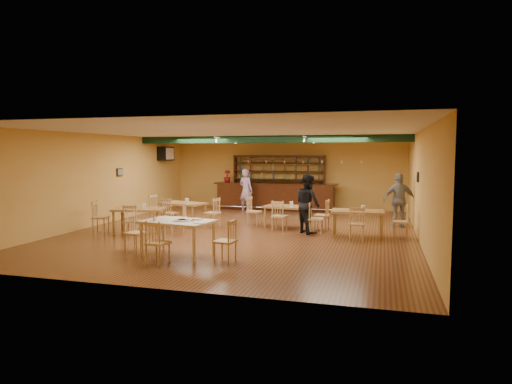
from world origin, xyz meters
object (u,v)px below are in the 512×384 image
(dining_table_a, at_px, (183,213))
(dining_table_b, at_px, (287,217))
(near_table, at_px, (178,238))
(patron_bar, at_px, (246,190))
(dining_table_d, at_px, (357,223))
(dining_table_c, at_px, (140,220))
(bar_counter, at_px, (275,197))
(patron_right_a, at_px, (308,203))

(dining_table_a, height_order, dining_table_b, dining_table_a)
(near_table, xyz_separation_m, patron_bar, (-0.83, 7.97, 0.45))
(dining_table_d, bearing_deg, dining_table_c, -170.61)
(dining_table_a, relative_size, dining_table_d, 0.98)
(patron_bar, bearing_deg, dining_table_d, 159.25)
(dining_table_a, xyz_separation_m, dining_table_b, (3.48, 0.27, -0.01))
(bar_counter, bearing_deg, dining_table_a, -115.31)
(bar_counter, height_order, dining_table_c, bar_counter)
(dining_table_a, xyz_separation_m, patron_right_a, (4.28, -0.53, 0.52))
(dining_table_b, relative_size, patron_right_a, 0.79)
(dining_table_c, xyz_separation_m, patron_bar, (1.64, 5.47, 0.50))
(dining_table_d, xyz_separation_m, patron_bar, (-4.66, 4.24, 0.50))
(dining_table_d, height_order, patron_bar, patron_bar)
(dining_table_d, distance_m, patron_right_a, 1.54)
(dining_table_a, height_order, dining_table_c, dining_table_c)
(dining_table_a, relative_size, near_table, 0.92)
(near_table, height_order, patron_bar, patron_bar)
(dining_table_a, bearing_deg, dining_table_d, 7.38)
(bar_counter, xyz_separation_m, dining_table_c, (-2.67, -6.30, -0.20))
(bar_counter, bearing_deg, dining_table_d, -54.36)
(dining_table_a, distance_m, patron_right_a, 4.34)
(dining_table_d, relative_size, near_table, 0.95)
(dining_table_b, distance_m, patron_right_a, 1.25)
(patron_bar, relative_size, patron_right_a, 0.98)
(bar_counter, distance_m, dining_table_c, 6.84)
(patron_bar, bearing_deg, dining_table_c, 94.86)
(near_table, bearing_deg, dining_table_a, 122.23)
(dining_table_b, distance_m, dining_table_c, 4.57)
(bar_counter, xyz_separation_m, dining_table_b, (1.37, -4.17, -0.22))
(dining_table_a, bearing_deg, patron_right_a, 6.46)
(patron_bar, bearing_deg, dining_table_b, 147.22)
(dining_table_b, height_order, patron_right_a, patron_right_a)
(bar_counter, bearing_deg, patron_right_a, -66.39)
(patron_bar, bearing_deg, bar_counter, -119.88)
(near_table, height_order, patron_right_a, patron_right_a)
(bar_counter, distance_m, dining_table_b, 4.40)
(dining_table_b, bearing_deg, patron_bar, 133.46)
(dining_table_c, height_order, near_table, near_table)
(bar_counter, xyz_separation_m, dining_table_d, (3.63, -5.06, -0.20))
(dining_table_d, bearing_deg, bar_counter, 123.93)
(near_table, bearing_deg, dining_table_b, 79.79)
(dining_table_c, relative_size, patron_bar, 0.85)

